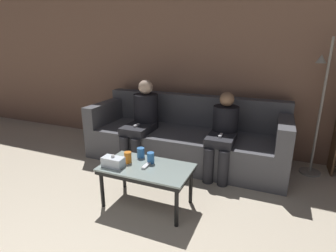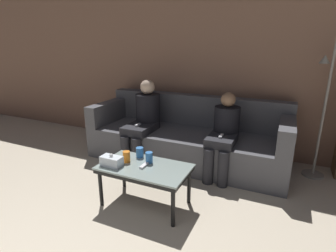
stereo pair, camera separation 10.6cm
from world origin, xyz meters
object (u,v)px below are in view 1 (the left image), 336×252
object	(u,v)px
tissue_box	(113,162)
seated_person_mid_left	(223,131)
coffee_table	(147,171)
cup_near_left	(141,153)
cup_near_right	(128,157)
game_remote	(146,166)
standing_lamp	(325,94)
couch	(186,138)
cup_far_center	(151,158)
seated_person_left_end	(143,118)

from	to	relation	value
tissue_box	seated_person_mid_left	size ratio (longest dim) A/B	0.21
coffee_table	tissue_box	xyz separation A→B (m)	(-0.31, -0.13, 0.10)
cup_near_left	cup_near_right	world-z (taller)	cup_near_right
game_remote	seated_person_mid_left	distance (m)	1.19
cup_near_left	standing_lamp	bearing A→B (deg)	35.06
couch	tissue_box	bearing A→B (deg)	-101.79
cup_near_right	seated_person_mid_left	world-z (taller)	seated_person_mid_left
cup_far_center	seated_person_mid_left	world-z (taller)	seated_person_mid_left
cup_near_right	cup_far_center	distance (m)	0.24
tissue_box	game_remote	size ratio (longest dim) A/B	1.47
tissue_box	game_remote	bearing A→B (deg)	22.43
cup_far_center	game_remote	xyz separation A→B (m)	(-0.00, -0.09, -0.05)
coffee_table	standing_lamp	xyz separation A→B (m)	(1.68, 1.48, 0.67)
coffee_table	seated_person_mid_left	bearing A→B (deg)	61.56
couch	standing_lamp	size ratio (longest dim) A/B	1.61
cup_near_left	seated_person_mid_left	bearing A→B (deg)	49.88
tissue_box	seated_person_left_end	xyz separation A→B (m)	(-0.29, 1.19, 0.13)
cup_far_center	coffee_table	bearing A→B (deg)	-92.40
cup_near_left	tissue_box	xyz separation A→B (m)	(-0.15, -0.31, -0.00)
couch	cup_near_left	size ratio (longest dim) A/B	25.63
coffee_table	cup_near_left	xyz separation A→B (m)	(-0.16, 0.18, 0.10)
game_remote	standing_lamp	xyz separation A→B (m)	(1.68, 1.48, 0.61)
cup_near_right	seated_person_left_end	world-z (taller)	seated_person_left_end
game_remote	cup_far_center	bearing A→B (deg)	87.60
couch	cup_near_right	bearing A→B (deg)	-99.13
couch	coffee_table	size ratio (longest dim) A/B	3.02
cup_near_left	tissue_box	world-z (taller)	tissue_box
cup_near_left	coffee_table	bearing A→B (deg)	-48.21
tissue_box	standing_lamp	distance (m)	2.62
cup_near_left	seated_person_mid_left	distance (m)	1.13
coffee_table	seated_person_mid_left	distance (m)	1.20
cup_near_right	standing_lamp	size ratio (longest dim) A/B	0.07
coffee_table	cup_far_center	world-z (taller)	cup_far_center
cup_near_left	standing_lamp	size ratio (longest dim) A/B	0.06
seated_person_left_end	cup_far_center	bearing A→B (deg)	-58.01
couch	cup_far_center	distance (m)	1.21
cup_near_left	cup_far_center	xyz separation A→B (m)	(0.17, -0.09, 0.00)
couch	seated_person_mid_left	xyz separation A→B (m)	(0.58, -0.24, 0.25)
tissue_box	seated_person_left_end	size ratio (longest dim) A/B	0.19
seated_person_left_end	seated_person_mid_left	size ratio (longest dim) A/B	1.09
standing_lamp	cup_near_left	bearing A→B (deg)	-144.94
seated_person_left_end	game_remote	bearing A→B (deg)	-60.46
coffee_table	seated_person_mid_left	world-z (taller)	seated_person_mid_left
cup_near_left	game_remote	bearing A→B (deg)	-48.21
cup_near_right	seated_person_mid_left	distance (m)	1.30
tissue_box	cup_near_right	bearing A→B (deg)	56.85
coffee_table	game_remote	xyz separation A→B (m)	(0.00, 0.00, 0.06)
game_remote	seated_person_left_end	distance (m)	1.23
tissue_box	cup_near_left	bearing A→B (deg)	64.14
couch	cup_near_left	world-z (taller)	couch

